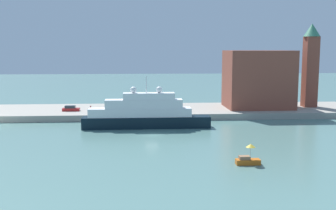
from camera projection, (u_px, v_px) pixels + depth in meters
name	position (u px, v px, depth m)	size (l,w,h in m)	color
ground	(152.00, 135.00, 81.95)	(400.00, 400.00, 0.00)	slate
quay_dock	(149.00, 111.00, 107.89)	(110.00, 20.68, 1.53)	gray
large_yacht	(145.00, 114.00, 89.05)	(27.50, 3.64, 11.12)	black
small_motorboat	(248.00, 158.00, 61.14)	(3.58, 1.41, 3.10)	#C66019
harbor_building	(258.00, 79.00, 108.67)	(16.80, 12.84, 15.00)	brown
bell_tower	(311.00, 62.00, 109.63)	(4.37, 4.37, 22.02)	brown
parked_car	(71.00, 109.00, 103.42)	(4.22, 1.71, 1.33)	#B21E1E
person_figure	(91.00, 109.00, 101.42)	(0.36, 0.36, 1.66)	maroon
mooring_bollard	(167.00, 112.00, 98.76)	(0.42, 0.42, 0.89)	black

